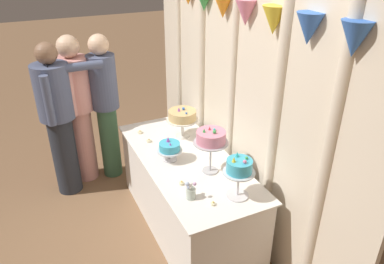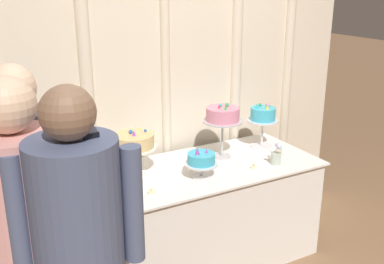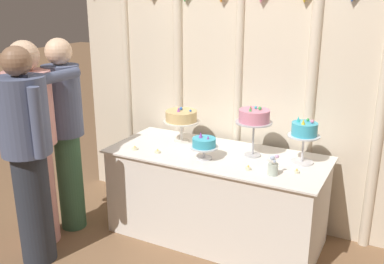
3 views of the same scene
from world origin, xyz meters
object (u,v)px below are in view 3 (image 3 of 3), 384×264
Objects in this scene: cake_display_midright at (254,118)px; guest_man_pink_jacket at (33,138)px; tealight_far_left at (135,149)px; cake_display_rightmost at (304,132)px; tealight_far_right at (297,172)px; tealight_near_left at (158,152)px; guest_man_dark_suit at (27,151)px; cake_table at (216,196)px; flower_vase at (273,166)px; guest_girl_blue_dress at (65,127)px; cake_display_leftmost at (181,117)px; cake_display_midleft at (204,144)px; tealight_near_right at (248,168)px.

guest_man_pink_jacket is (-1.56, -0.84, -0.16)m from cake_display_midright.
tealight_far_left is at bearing -160.63° from cake_display_midright.
cake_display_rightmost is at bearing 24.04° from guest_man_pink_jacket.
tealight_far_right is (1.35, 0.14, 0.00)m from tealight_far_left.
guest_man_dark_suit reaches higher than tealight_near_left.
cake_table is 0.80m from tealight_far_left.
cake_display_rightmost reaches higher than flower_vase.
tealight_near_left is 0.83m from guest_girl_blue_dress.
cake_table is 0.80m from tealight_far_right.
cake_display_leftmost is at bearing 159.61° from flower_vase.
guest_girl_blue_dress is (-1.89, -0.58, -0.06)m from cake_display_rightmost.
cake_display_rightmost is at bearing 16.81° from tealight_near_left.
cake_display_midleft is 1.34m from guest_man_dark_suit.
tealight_near_right is 0.02× the size of guest_man_dark_suit.
cake_display_leftmost is 6.44× the size of tealight_near_left.
cake_display_rightmost is 2.27× the size of flower_vase.
cake_display_midright is at bearing 155.11° from tealight_far_right.
tealight_far_right is 0.02× the size of guest_man_pink_jacket.
guest_girl_blue_dress is (-1.91, -0.36, 0.18)m from tealight_far_right.
guest_man_pink_jacket reaches higher than tealight_far_right.
tealight_near_right reaches higher than cake_table.
flower_vase is 3.23× the size of tealight_near_left.
cake_table is at bearing -160.03° from cake_display_midright.
tealight_far_left is at bearing 59.06° from guest_man_dark_suit.
guest_man_dark_suit is at bearing -148.22° from cake_display_rightmost.
cake_display_midleft reaches higher than tealight_near_right.
guest_man_pink_jacket reaches higher than guest_girl_blue_dress.
guest_man_pink_jacket is (-1.95, -0.87, -0.09)m from cake_display_rightmost.
guest_man_pink_jacket is (-1.63, -0.54, 0.15)m from tealight_near_right.
cake_table is at bearing 41.28° from guest_man_dark_suit.
guest_man_dark_suit is (-1.45, -0.76, 0.14)m from tealight_near_right.
tealight_near_left is (-0.72, -0.31, -0.31)m from cake_display_midright.
guest_girl_blue_dress reaches higher than tealight_near_right.
cake_table is 7.88× the size of cake_display_midleft.
flower_vase is 0.99m from tealight_near_left.
tealight_far_right is at bearing 5.77° from tealight_far_left.
tealight_near_left is 0.03× the size of guest_man_dark_suit.
flower_vase is (0.59, -0.07, -0.06)m from cake_display_midleft.
cake_display_midright is 1.15× the size of cake_display_rightmost.
guest_girl_blue_dress is at bearing -143.59° from cake_display_leftmost.
cake_display_leftmost is (-0.41, 0.14, 0.61)m from cake_table.
tealight_far_right is at bearing -7.57° from cake_table.
guest_girl_blue_dress reaches higher than guest_man_dark_suit.
cake_display_midright reaches higher than cake_display_rightmost.
tealight_near_left reaches higher than cake_table.
guest_man_dark_suit reaches higher than flower_vase.
tealight_far_right is 2.08m from guest_man_pink_jacket.
guest_man_pink_jacket reaches higher than tealight_near_left.
cake_display_midleft is 4.59× the size of tealight_near_left.
guest_man_dark_suit is (-1.05, -0.82, 0.03)m from cake_display_midleft.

